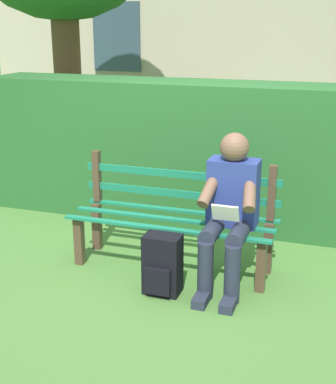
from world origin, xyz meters
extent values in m
plane|color=#477533|center=(0.00, 0.00, 0.00)|extent=(60.00, 60.00, 0.00)
cube|color=#4C3828|center=(-0.76, 0.17, 0.21)|extent=(0.07, 0.07, 0.42)
cube|color=#4C3828|center=(0.76, 0.17, 0.21)|extent=(0.07, 0.07, 0.42)
cube|color=#4C3828|center=(-0.76, -0.17, 0.21)|extent=(0.07, 0.07, 0.42)
cube|color=#4C3828|center=(0.76, -0.17, 0.21)|extent=(0.07, 0.07, 0.42)
cube|color=#197251|center=(0.00, -0.22, 0.43)|extent=(1.68, 0.06, 0.02)
cube|color=#197251|center=(0.00, 0.00, 0.43)|extent=(1.68, 0.06, 0.02)
cube|color=#197251|center=(0.00, 0.22, 0.43)|extent=(1.68, 0.06, 0.02)
cube|color=#4C3828|center=(-0.76, -0.21, 0.67)|extent=(0.06, 0.06, 0.45)
cube|color=#4C3828|center=(0.76, -0.21, 0.67)|extent=(0.06, 0.06, 0.45)
cube|color=#197251|center=(0.00, -0.21, 0.58)|extent=(1.68, 0.02, 0.06)
cube|color=#197251|center=(0.00, -0.21, 0.75)|extent=(1.68, 0.02, 0.06)
cube|color=navy|center=(-0.49, -0.02, 0.70)|extent=(0.38, 0.22, 0.52)
sphere|color=brown|center=(-0.49, 0.00, 1.06)|extent=(0.22, 0.22, 0.22)
cylinder|color=#232838|center=(-0.59, 0.19, 0.46)|extent=(0.13, 0.42, 0.13)
cylinder|color=#232838|center=(-0.39, 0.19, 0.46)|extent=(0.13, 0.42, 0.13)
cylinder|color=#232838|center=(-0.59, 0.40, 0.22)|extent=(0.12, 0.12, 0.44)
cylinder|color=#232838|center=(-0.39, 0.40, 0.22)|extent=(0.12, 0.12, 0.44)
cube|color=#232838|center=(-0.59, 0.48, 0.04)|extent=(0.10, 0.24, 0.07)
cube|color=#232838|center=(-0.39, 0.48, 0.04)|extent=(0.10, 0.24, 0.07)
cylinder|color=brown|center=(-0.64, 0.12, 0.76)|extent=(0.14, 0.32, 0.26)
cylinder|color=brown|center=(-0.34, 0.12, 0.76)|extent=(0.14, 0.32, 0.26)
cube|color=white|center=(-0.49, 0.24, 0.62)|extent=(0.20, 0.07, 0.13)
cube|color=#265B28|center=(-0.17, -1.19, 0.70)|extent=(5.01, 0.66, 1.40)
sphere|color=#265B28|center=(1.08, -1.26, 1.12)|extent=(0.53, 0.53, 0.53)
cylinder|color=brown|center=(2.19, -2.37, 1.28)|extent=(0.35, 0.35, 2.56)
cube|color=#334756|center=(2.81, -5.34, 1.68)|extent=(0.90, 0.04, 1.20)
cube|color=black|center=(-0.07, 0.42, 0.23)|extent=(0.27, 0.18, 0.46)
cube|color=black|center=(-0.07, 0.53, 0.14)|extent=(0.19, 0.04, 0.20)
cylinder|color=black|center=(-0.15, 0.32, 0.25)|extent=(0.04, 0.04, 0.28)
cylinder|color=black|center=(0.02, 0.32, 0.25)|extent=(0.04, 0.04, 0.28)
camera|label=1|loc=(-1.28, 3.88, 1.96)|focal=50.54mm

